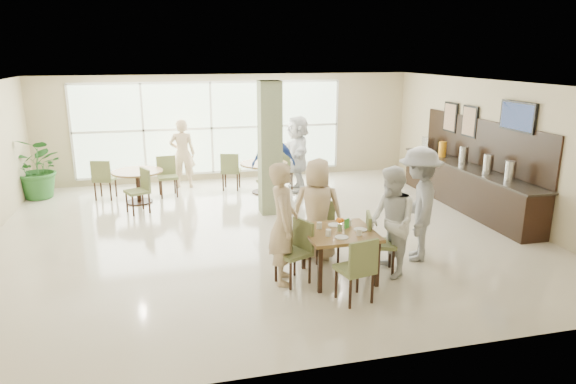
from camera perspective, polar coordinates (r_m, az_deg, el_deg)
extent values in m
plane|color=beige|center=(9.96, -2.78, -4.41)|extent=(10.00, 10.00, 0.00)
plane|color=white|center=(9.40, -3.00, 11.88)|extent=(10.00, 10.00, 0.00)
plane|color=#C1B28B|center=(13.96, -6.45, 7.15)|extent=(10.00, 0.00, 10.00)
plane|color=#C1B28B|center=(5.40, 6.36, -6.04)|extent=(10.00, 0.00, 10.00)
plane|color=#C1B28B|center=(11.60, 22.22, 4.45)|extent=(0.00, 9.00, 9.00)
plane|color=silver|center=(13.88, -8.50, 7.03)|extent=(7.00, 0.00, 7.00)
cube|color=#697954|center=(10.82, -2.02, 4.86)|extent=(0.45, 0.45, 2.80)
cube|color=brown|center=(7.80, 5.75, -4.52)|extent=(1.04, 1.04, 0.05)
cube|color=black|center=(7.42, 3.57, -8.65)|extent=(0.06, 0.06, 0.70)
cube|color=black|center=(7.71, 9.88, -7.91)|extent=(0.06, 0.06, 0.70)
cube|color=black|center=(8.19, 1.73, -6.24)|extent=(0.06, 0.06, 0.70)
cube|color=black|center=(8.46, 7.51, -5.67)|extent=(0.06, 0.06, 0.70)
cylinder|color=brown|center=(12.16, -16.42, 2.19)|extent=(1.14, 1.14, 0.04)
cylinder|color=black|center=(12.25, -16.29, 0.49)|extent=(0.10, 0.10, 0.71)
cylinder|color=black|center=(12.34, -16.17, -1.04)|extent=(0.60, 0.60, 0.03)
cylinder|color=brown|center=(12.54, -2.70, 3.18)|extent=(1.16, 1.16, 0.04)
cylinder|color=black|center=(12.62, -2.68, 1.52)|extent=(0.10, 0.10, 0.71)
cylinder|color=black|center=(12.70, -2.66, 0.03)|extent=(0.60, 0.60, 0.03)
cylinder|color=white|center=(7.63, 7.91, -4.44)|extent=(0.08, 0.08, 0.10)
cylinder|color=white|center=(7.85, 3.50, -3.74)|extent=(0.08, 0.08, 0.10)
cylinder|color=white|center=(7.56, 4.51, -4.53)|extent=(0.08, 0.08, 0.10)
cylinder|color=white|center=(8.02, 6.79, -3.40)|extent=(0.08, 0.08, 0.10)
cylinder|color=white|center=(7.51, 5.98, -5.03)|extent=(0.20, 0.20, 0.01)
cylinder|color=white|center=(8.03, 5.19, -3.66)|extent=(0.20, 0.20, 0.01)
cylinder|color=white|center=(7.87, 8.05, -4.16)|extent=(0.20, 0.20, 0.01)
cylinder|color=#99B27F|center=(7.77, 5.77, -3.93)|extent=(0.07, 0.07, 0.12)
sphere|color=orange|center=(7.74, 6.00, -3.14)|extent=(0.07, 0.07, 0.07)
sphere|color=orange|center=(7.75, 5.62, -3.11)|extent=(0.07, 0.07, 0.07)
sphere|color=orange|center=(7.70, 5.75, -3.22)|extent=(0.07, 0.07, 0.07)
cube|color=green|center=(7.90, 6.56, -3.50)|extent=(0.10, 0.07, 0.15)
cube|color=black|center=(12.02, 19.16, 0.44)|extent=(0.60, 4.60, 0.90)
cube|color=black|center=(11.91, 19.35, 2.62)|extent=(0.64, 4.70, 0.04)
cube|color=black|center=(11.98, 20.75, 5.15)|extent=(0.04, 4.60, 1.00)
cylinder|color=silver|center=(10.75, 23.46, 2.12)|extent=(0.20, 0.20, 0.40)
cylinder|color=silver|center=(11.30, 21.36, 2.93)|extent=(0.20, 0.20, 0.40)
cylinder|color=silver|center=(12.03, 18.93, 3.85)|extent=(0.20, 0.20, 0.40)
cylinder|color=orange|center=(12.79, 16.78, 4.57)|extent=(0.18, 0.18, 0.36)
cube|color=silver|center=(13.39, 15.28, 5.14)|extent=(0.18, 0.30, 0.36)
cube|color=black|center=(10.99, 24.18, 7.67)|extent=(0.06, 1.00, 0.58)
cube|color=#7F99CC|center=(10.97, 24.07, 7.67)|extent=(0.01, 0.92, 0.50)
cube|color=black|center=(12.32, 19.54, 7.40)|extent=(0.04, 0.55, 0.70)
cube|color=#985E37|center=(12.31, 19.44, 7.40)|extent=(0.01, 0.47, 0.62)
cube|color=black|center=(12.99, 17.62, 7.93)|extent=(0.04, 0.55, 0.70)
cube|color=#985E37|center=(12.98, 17.53, 7.93)|extent=(0.01, 0.47, 0.62)
imported|color=#276227|center=(13.39, -25.94, 2.42)|extent=(1.72, 1.72, 1.46)
imported|color=tan|center=(7.56, -0.52, -3.53)|extent=(0.55, 0.74, 1.84)
imported|color=tan|center=(8.46, 3.27, -1.94)|extent=(0.95, 0.74, 1.71)
imported|color=white|center=(7.97, 11.40, -3.31)|extent=(0.67, 0.85, 1.71)
imported|color=#979799|center=(8.66, 14.31, -1.32)|extent=(1.16, 1.41, 1.90)
imported|color=#3F63BE|center=(11.65, -1.60, 3.07)|extent=(1.11, 0.72, 1.78)
imported|color=white|center=(12.71, 1.07, 4.31)|extent=(0.85, 1.78, 1.87)
imported|color=tan|center=(13.26, -11.64, 4.20)|extent=(0.68, 0.49, 1.75)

